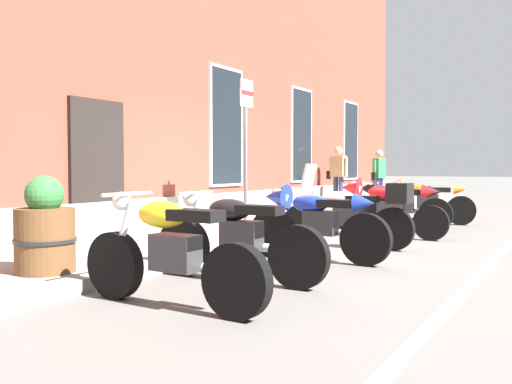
{
  "coord_description": "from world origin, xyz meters",
  "views": [
    {
      "loc": [
        -8.16,
        -4.2,
        1.24
      ],
      "look_at": [
        0.38,
        0.79,
        0.81
      ],
      "focal_mm": 39.41,
      "sensor_mm": 36.0,
      "label": 1
    }
  ],
  "objects_px": {
    "motorcycle_black_naked": "(236,237)",
    "motorcycle_blue_sport": "(312,219)",
    "motorcycle_yellow_naked": "(169,252)",
    "barrel_planter": "(45,232)",
    "motorcycle_red_sport": "(383,205)",
    "pedestrian_striped_shirt": "(379,175)",
    "motorcycle_orange_sport": "(421,199)",
    "parking_sign": "(246,134)",
    "pedestrian_tan_coat": "(338,173)",
    "motorcycle_silver_touring": "(352,213)",
    "motorcycle_black_sport": "(396,202)"
  },
  "relations": [
    {
      "from": "motorcycle_blue_sport",
      "to": "pedestrian_tan_coat",
      "type": "distance_m",
      "value": 8.58
    },
    {
      "from": "motorcycle_yellow_naked",
      "to": "barrel_planter",
      "type": "distance_m",
      "value": 1.72
    },
    {
      "from": "motorcycle_black_naked",
      "to": "motorcycle_silver_touring",
      "type": "height_order",
      "value": "motorcycle_silver_touring"
    },
    {
      "from": "motorcycle_silver_touring",
      "to": "pedestrian_striped_shirt",
      "type": "height_order",
      "value": "pedestrian_striped_shirt"
    },
    {
      "from": "motorcycle_blue_sport",
      "to": "motorcycle_silver_touring",
      "type": "distance_m",
      "value": 1.44
    },
    {
      "from": "motorcycle_blue_sport",
      "to": "pedestrian_striped_shirt",
      "type": "relative_size",
      "value": 1.27
    },
    {
      "from": "motorcycle_black_sport",
      "to": "barrel_planter",
      "type": "height_order",
      "value": "barrel_planter"
    },
    {
      "from": "motorcycle_blue_sport",
      "to": "pedestrian_tan_coat",
      "type": "xyz_separation_m",
      "value": [
        8.06,
        2.89,
        0.53
      ]
    },
    {
      "from": "pedestrian_tan_coat",
      "to": "motorcycle_silver_touring",
      "type": "bearing_deg",
      "value": -156.3
    },
    {
      "from": "pedestrian_striped_shirt",
      "to": "barrel_planter",
      "type": "distance_m",
      "value": 11.6
    },
    {
      "from": "motorcycle_yellow_naked",
      "to": "parking_sign",
      "type": "relative_size",
      "value": 0.79
    },
    {
      "from": "motorcycle_yellow_naked",
      "to": "motorcycle_blue_sport",
      "type": "xyz_separation_m",
      "value": [
        2.93,
        -0.04,
        0.06
      ]
    },
    {
      "from": "motorcycle_red_sport",
      "to": "pedestrian_tan_coat",
      "type": "xyz_separation_m",
      "value": [
        5.2,
        2.94,
        0.51
      ]
    },
    {
      "from": "barrel_planter",
      "to": "pedestrian_tan_coat",
      "type": "bearing_deg",
      "value": 5.94
    },
    {
      "from": "motorcycle_blue_sport",
      "to": "motorcycle_red_sport",
      "type": "height_order",
      "value": "motorcycle_red_sport"
    },
    {
      "from": "barrel_planter",
      "to": "motorcycle_black_sport",
      "type": "bearing_deg",
      "value": -12.95
    },
    {
      "from": "parking_sign",
      "to": "motorcycle_orange_sport",
      "type": "bearing_deg",
      "value": -21.67
    },
    {
      "from": "pedestrian_tan_coat",
      "to": "parking_sign",
      "type": "relative_size",
      "value": 0.65
    },
    {
      "from": "motorcycle_black_naked",
      "to": "motorcycle_orange_sport",
      "type": "relative_size",
      "value": 1.01
    },
    {
      "from": "pedestrian_tan_coat",
      "to": "motorcycle_blue_sport",
      "type": "bearing_deg",
      "value": -160.29
    },
    {
      "from": "parking_sign",
      "to": "barrel_planter",
      "type": "height_order",
      "value": "parking_sign"
    },
    {
      "from": "motorcycle_yellow_naked",
      "to": "motorcycle_blue_sport",
      "type": "height_order",
      "value": "same"
    },
    {
      "from": "pedestrian_tan_coat",
      "to": "motorcycle_black_sport",
      "type": "bearing_deg",
      "value": -144.17
    },
    {
      "from": "motorcycle_red_sport",
      "to": "motorcycle_blue_sport",
      "type": "bearing_deg",
      "value": 178.89
    },
    {
      "from": "motorcycle_black_sport",
      "to": "barrel_planter",
      "type": "xyz_separation_m",
      "value": [
        -7.09,
        1.63,
        0.03
      ]
    },
    {
      "from": "motorcycle_orange_sport",
      "to": "barrel_planter",
      "type": "relative_size",
      "value": 2.07
    },
    {
      "from": "motorcycle_black_naked",
      "to": "motorcycle_blue_sport",
      "type": "bearing_deg",
      "value": -4.71
    },
    {
      "from": "barrel_planter",
      "to": "motorcycle_yellow_naked",
      "type": "bearing_deg",
      "value": -92.53
    },
    {
      "from": "motorcycle_black_naked",
      "to": "motorcycle_red_sport",
      "type": "height_order",
      "value": "motorcycle_red_sport"
    },
    {
      "from": "motorcycle_orange_sport",
      "to": "parking_sign",
      "type": "bearing_deg",
      "value": 158.33
    },
    {
      "from": "motorcycle_orange_sport",
      "to": "motorcycle_black_naked",
      "type": "bearing_deg",
      "value": 178.77
    },
    {
      "from": "motorcycle_orange_sport",
      "to": "barrel_planter",
      "type": "distance_m",
      "value": 8.75
    },
    {
      "from": "motorcycle_black_naked",
      "to": "barrel_planter",
      "type": "height_order",
      "value": "barrel_planter"
    },
    {
      "from": "motorcycle_black_naked",
      "to": "motorcycle_silver_touring",
      "type": "relative_size",
      "value": 0.99
    },
    {
      "from": "motorcycle_yellow_naked",
      "to": "pedestrian_tan_coat",
      "type": "xyz_separation_m",
      "value": [
        10.99,
        2.85,
        0.59
      ]
    },
    {
      "from": "motorcycle_red_sport",
      "to": "pedestrian_striped_shirt",
      "type": "distance_m",
      "value": 6.21
    },
    {
      "from": "pedestrian_tan_coat",
      "to": "barrel_planter",
      "type": "relative_size",
      "value": 1.66
    },
    {
      "from": "pedestrian_striped_shirt",
      "to": "motorcycle_blue_sport",
      "type": "bearing_deg",
      "value": -167.59
    },
    {
      "from": "motorcycle_red_sport",
      "to": "motorcycle_yellow_naked",
      "type": "bearing_deg",
      "value": 179.09
    },
    {
      "from": "motorcycle_blue_sport",
      "to": "motorcycle_orange_sport",
      "type": "relative_size",
      "value": 0.96
    },
    {
      "from": "motorcycle_silver_touring",
      "to": "pedestrian_tan_coat",
      "type": "xyz_separation_m",
      "value": [
        6.63,
        2.91,
        0.55
      ]
    },
    {
      "from": "motorcycle_silver_touring",
      "to": "pedestrian_tan_coat",
      "type": "distance_m",
      "value": 7.26
    },
    {
      "from": "motorcycle_orange_sport",
      "to": "pedestrian_tan_coat",
      "type": "xyz_separation_m",
      "value": [
        2.36,
        2.91,
        0.54
      ]
    },
    {
      "from": "pedestrian_tan_coat",
      "to": "pedestrian_striped_shirt",
      "type": "relative_size",
      "value": 1.05
    },
    {
      "from": "motorcycle_black_naked",
      "to": "pedestrian_tan_coat",
      "type": "xyz_separation_m",
      "value": [
        9.74,
        2.75,
        0.6
      ]
    },
    {
      "from": "motorcycle_blue_sport",
      "to": "pedestrian_striped_shirt",
      "type": "height_order",
      "value": "pedestrian_striped_shirt"
    },
    {
      "from": "motorcycle_black_naked",
      "to": "pedestrian_striped_shirt",
      "type": "xyz_separation_m",
      "value": [
        10.41,
        1.78,
        0.54
      ]
    },
    {
      "from": "motorcycle_red_sport",
      "to": "motorcycle_black_sport",
      "type": "bearing_deg",
      "value": 7.46
    },
    {
      "from": "motorcycle_yellow_naked",
      "to": "pedestrian_striped_shirt",
      "type": "distance_m",
      "value": 11.83
    },
    {
      "from": "pedestrian_striped_shirt",
      "to": "pedestrian_tan_coat",
      "type": "bearing_deg",
      "value": 124.68
    }
  ]
}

